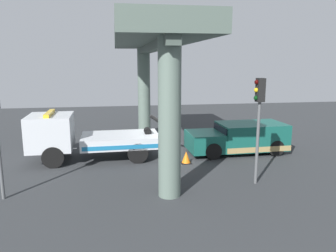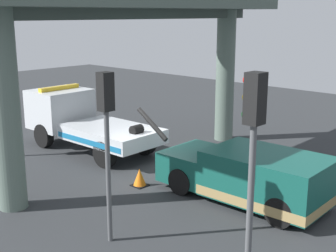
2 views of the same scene
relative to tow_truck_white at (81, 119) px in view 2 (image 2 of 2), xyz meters
The scene contains 9 objects.
ground_plane 4.38m from the tow_truck_white, behind, with size 60.00×40.00×0.10m, color #2D3033.
lane_stripe_mid 4.92m from the tow_truck_white, 151.69° to the right, with size 2.60×0.16×0.01m, color silver.
lane_stripe_east 3.13m from the tow_truck_white, 51.52° to the right, with size 2.60×0.16×0.01m, color silver.
tow_truck_white is the anchor object (origin of this frame).
towed_van_green 8.33m from the tow_truck_white, behind, with size 5.25×2.33×1.58m.
overpass_structure 5.61m from the tow_truck_white, behind, with size 3.60×12.18×6.47m.
traffic_light_near 12.21m from the tow_truck_white, 158.33° to the left, with size 0.39×0.32×4.54m.
traffic_light_far 8.65m from the tow_truck_white, 148.26° to the left, with size 0.39×0.32×4.20m.
traffic_cone_orange 5.29m from the tow_truck_white, 164.62° to the left, with size 0.49×0.49×0.58m.
Camera 2 is at (-11.16, 11.05, 5.50)m, focal length 49.00 mm.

